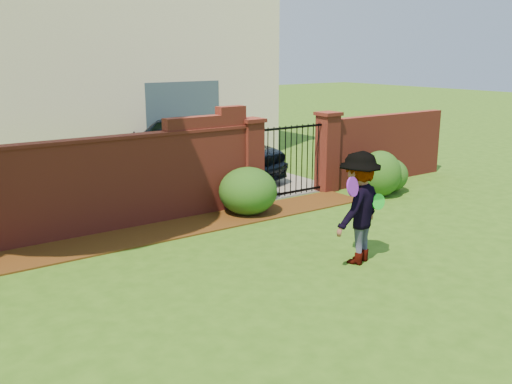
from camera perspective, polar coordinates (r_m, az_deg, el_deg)
ground at (r=8.03m, az=1.82°, el=-9.99°), size 80.00×80.00×0.01m
mulch_bed at (r=10.34m, az=-13.79°, el=-4.73°), size 11.10×1.08×0.03m
brick_wall at (r=10.40m, az=-20.87°, el=0.07°), size 8.70×0.31×2.16m
brick_wall_return at (r=14.99m, az=12.80°, el=4.34°), size 4.00×0.25×1.70m
pillar_left at (r=12.21m, az=-0.52°, el=3.07°), size 0.50×0.50×1.88m
pillar_right at (r=13.57m, az=7.14°, el=4.06°), size 0.50×0.50×1.88m
iron_gate at (r=12.88m, az=3.51°, el=3.15°), size 1.78×0.03×1.60m
driveway at (r=16.29m, az=-5.40°, el=2.34°), size 3.20×8.00×0.01m
house at (r=18.65m, az=-18.87°, el=12.90°), size 12.40×6.40×6.30m
car at (r=14.90m, az=-4.51°, el=4.49°), size 2.88×5.13×1.65m
shrub_left at (r=11.57m, az=-0.80°, el=0.10°), size 1.19×1.19×0.98m
shrub_middle at (r=13.34m, az=12.30°, el=1.80°), size 0.96×0.96×1.05m
shrub_right at (r=13.82m, az=13.10°, el=1.66°), size 0.91×0.91×0.81m
man at (r=8.96m, az=10.41°, el=-1.61°), size 1.29×0.99×1.77m
frisbee_purple at (r=8.45m, az=9.64°, el=0.52°), size 0.31×0.17×0.29m
frisbee_green at (r=9.03m, az=12.13°, el=-0.96°), size 0.26×0.08×0.25m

